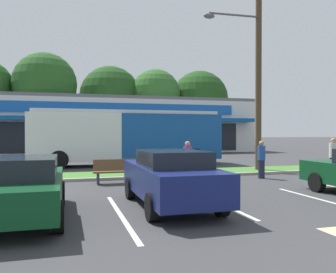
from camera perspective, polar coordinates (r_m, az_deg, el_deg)
The scene contains 18 objects.
grass_median at distance 17.01m, azimuth 4.42°, elevation -5.77°, with size 56.00×2.20×0.12m, color #427A2D.
curb_lip at distance 15.89m, azimuth 5.96°, elevation -6.23°, with size 56.00×0.24×0.12m, color #99968C.
parking_stripe_0 at distance 8.68m, azimuth -7.65°, elevation -12.43°, with size 0.12×4.80×0.01m, color silver.
parking_stripe_1 at distance 10.40m, azimuth 7.64°, elevation -10.23°, with size 0.12×4.80×0.01m, color silver.
parking_stripe_2 at distance 11.14m, azimuth 24.57°, elevation -9.56°, with size 0.12×4.80×0.01m, color silver.
storefront_building at distance 37.86m, azimuth -8.51°, elevation 1.76°, with size 26.77×12.72×5.37m.
tree_mid_left at distance 44.96m, azimuth -19.25°, elevation 7.94°, with size 7.50×7.50×11.44m.
tree_mid at distance 46.54m, azimuth -9.28°, elevation 6.36°, with size 7.84×7.84×10.51m.
tree_mid_right at distance 46.02m, azimuth -2.04°, elevation 6.84°, with size 6.41×6.41×10.12m.
tree_right at distance 48.80m, azimuth 5.12°, elevation 5.98°, with size 7.75×7.75×10.36m.
utility_pole at distance 18.42m, azimuth 14.01°, elevation 12.29°, with size 3.03×2.40×10.66m.
city_bus at distance 21.24m, azimuth -6.61°, elevation 0.12°, with size 11.27×2.85×3.25m.
bus_stop_bench at distance 13.76m, azimuth -8.67°, elevation -5.45°, with size 1.60×0.45×0.95m.
car_2 at distance 8.69m, azimuth -23.08°, elevation -7.51°, with size 2.02×4.46×1.42m.
car_3 at distance 9.39m, azimuth 0.46°, elevation -6.58°, with size 1.89×4.50×1.50m.
pedestrian_near_bench at distance 17.57m, azimuth 25.08°, elevation -3.00°, with size 0.35×0.35×1.72m.
pedestrian_by_pole at distance 15.65m, azimuth 14.84°, elevation -3.60°, with size 0.32×0.32×1.61m.
pedestrian_far at distance 13.92m, azimuth 3.18°, elevation -4.08°, with size 0.33×0.33×1.62m.
Camera 1 is at (-5.91, -1.84, 1.97)m, focal length 37.80 mm.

